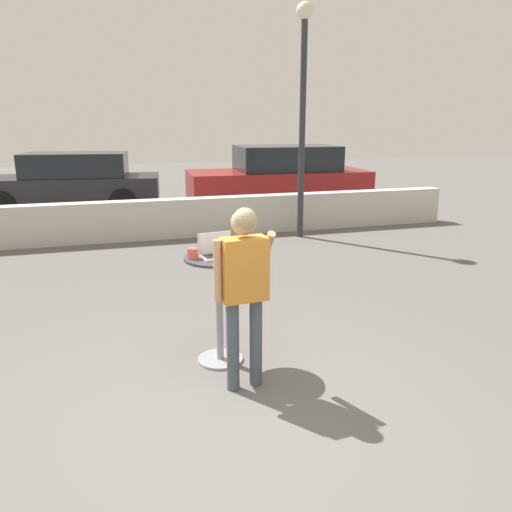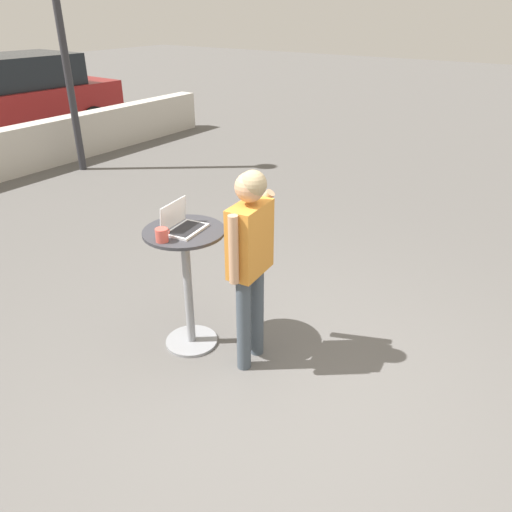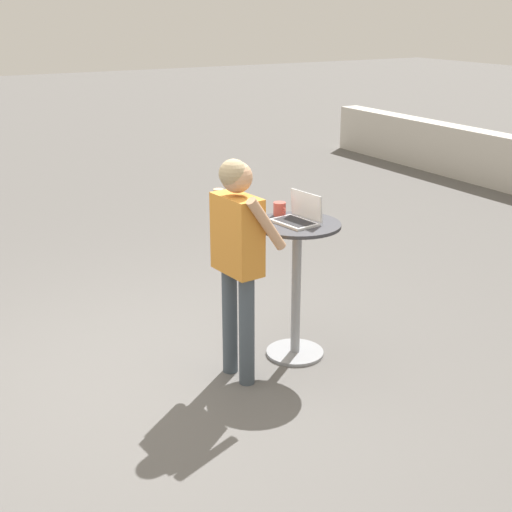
{
  "view_description": "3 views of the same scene",
  "coord_description": "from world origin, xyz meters",
  "px_view_note": "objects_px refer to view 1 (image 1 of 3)",
  "views": [
    {
      "loc": [
        -0.78,
        -3.37,
        2.26
      ],
      "look_at": [
        0.37,
        0.48,
        1.17
      ],
      "focal_mm": 35.0,
      "sensor_mm": 36.0,
      "label": 1
    },
    {
      "loc": [
        -2.41,
        -1.42,
        2.6
      ],
      "look_at": [
        0.19,
        0.35,
        1.0
      ],
      "focal_mm": 35.0,
      "sensor_mm": 36.0,
      "label": 2
    },
    {
      "loc": [
        4.28,
        -1.74,
        2.53
      ],
      "look_at": [
        0.19,
        0.63,
        0.87
      ],
      "focal_mm": 50.0,
      "sensor_mm": 36.0,
      "label": 3
    }
  ],
  "objects_px": {
    "laptop": "(217,251)",
    "standing_person": "(244,278)",
    "street_lamp": "(303,91)",
    "parked_car_further_down": "(280,179)",
    "cafe_table": "(219,297)",
    "coffee_mug": "(193,253)",
    "parked_car_near_street": "(71,182)"
  },
  "relations": [
    {
      "from": "laptop",
      "to": "standing_person",
      "type": "xyz_separation_m",
      "value": [
        0.1,
        -0.56,
        -0.1
      ]
    },
    {
      "from": "street_lamp",
      "to": "standing_person",
      "type": "bearing_deg",
      "value": -116.16
    },
    {
      "from": "parked_car_further_down",
      "to": "laptop",
      "type": "bearing_deg",
      "value": -113.3
    },
    {
      "from": "cafe_table",
      "to": "street_lamp",
      "type": "height_order",
      "value": "street_lamp"
    },
    {
      "from": "standing_person",
      "to": "laptop",
      "type": "bearing_deg",
      "value": 100.2
    },
    {
      "from": "coffee_mug",
      "to": "parked_car_near_street",
      "type": "bearing_deg",
      "value": 99.58
    },
    {
      "from": "parked_car_near_street",
      "to": "parked_car_further_down",
      "type": "distance_m",
      "value": 5.35
    },
    {
      "from": "cafe_table",
      "to": "coffee_mug",
      "type": "xyz_separation_m",
      "value": [
        -0.24,
        -0.0,
        0.44
      ]
    },
    {
      "from": "laptop",
      "to": "parked_car_further_down",
      "type": "distance_m",
      "value": 8.4
    },
    {
      "from": "parked_car_near_street",
      "to": "coffee_mug",
      "type": "bearing_deg",
      "value": -80.42
    },
    {
      "from": "standing_person",
      "to": "street_lamp",
      "type": "bearing_deg",
      "value": 63.84
    },
    {
      "from": "standing_person",
      "to": "street_lamp",
      "type": "relative_size",
      "value": 0.37
    },
    {
      "from": "standing_person",
      "to": "street_lamp",
      "type": "height_order",
      "value": "street_lamp"
    },
    {
      "from": "coffee_mug",
      "to": "street_lamp",
      "type": "height_order",
      "value": "street_lamp"
    },
    {
      "from": "parked_car_further_down",
      "to": "standing_person",
      "type": "bearing_deg",
      "value": -111.27
    },
    {
      "from": "standing_person",
      "to": "parked_car_further_down",
      "type": "relative_size",
      "value": 0.35
    },
    {
      "from": "cafe_table",
      "to": "standing_person",
      "type": "xyz_separation_m",
      "value": [
        0.1,
        -0.55,
        0.34
      ]
    },
    {
      "from": "laptop",
      "to": "parked_car_near_street",
      "type": "relative_size",
      "value": 0.08
    },
    {
      "from": "cafe_table",
      "to": "parked_car_further_down",
      "type": "bearing_deg",
      "value": 66.77
    },
    {
      "from": "laptop",
      "to": "standing_person",
      "type": "distance_m",
      "value": 0.58
    },
    {
      "from": "coffee_mug",
      "to": "standing_person",
      "type": "xyz_separation_m",
      "value": [
        0.33,
        -0.54,
        -0.1
      ]
    },
    {
      "from": "cafe_table",
      "to": "parked_car_near_street",
      "type": "xyz_separation_m",
      "value": [
        -1.81,
        9.28,
        0.11
      ]
    },
    {
      "from": "laptop",
      "to": "coffee_mug",
      "type": "distance_m",
      "value": 0.23
    },
    {
      "from": "cafe_table",
      "to": "coffee_mug",
      "type": "relative_size",
      "value": 8.09
    },
    {
      "from": "street_lamp",
      "to": "cafe_table",
      "type": "bearing_deg",
      "value": -119.53
    },
    {
      "from": "laptop",
      "to": "parked_car_further_down",
      "type": "xyz_separation_m",
      "value": [
        3.32,
        7.71,
        -0.26
      ]
    },
    {
      "from": "standing_person",
      "to": "parked_car_near_street",
      "type": "xyz_separation_m",
      "value": [
        -1.9,
        9.83,
        -0.23
      ]
    },
    {
      "from": "laptop",
      "to": "parked_car_near_street",
      "type": "bearing_deg",
      "value": 100.99
    },
    {
      "from": "laptop",
      "to": "street_lamp",
      "type": "bearing_deg",
      "value": 60.36
    },
    {
      "from": "parked_car_further_down",
      "to": "street_lamp",
      "type": "relative_size",
      "value": 1.05
    },
    {
      "from": "laptop",
      "to": "cafe_table",
      "type": "bearing_deg",
      "value": -64.54
    },
    {
      "from": "laptop",
      "to": "street_lamp",
      "type": "xyz_separation_m",
      "value": [
        2.75,
        4.84,
        1.71
      ]
    }
  ]
}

